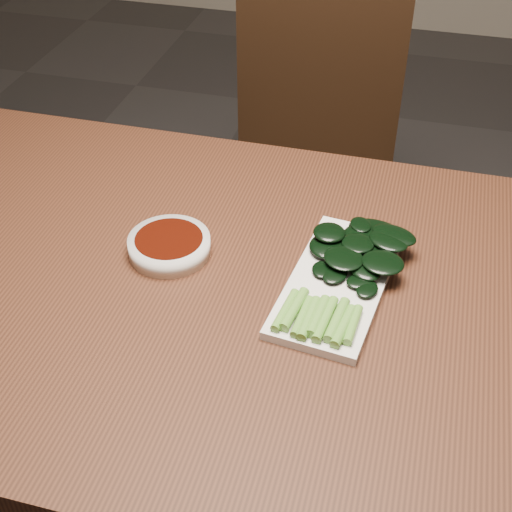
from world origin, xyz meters
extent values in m
cube|color=#402012|center=(0.00, 0.00, 0.73)|extent=(1.40, 0.80, 0.04)
cylinder|color=#402012|center=(-0.64, 0.34, 0.35)|extent=(0.05, 0.05, 0.71)
cube|color=black|center=(-0.08, 0.70, 0.43)|extent=(0.44, 0.44, 0.04)
cylinder|color=black|center=(-0.24, 0.51, 0.21)|extent=(0.04, 0.04, 0.41)
cylinder|color=black|center=(0.11, 0.53, 0.21)|extent=(0.04, 0.04, 0.41)
cylinder|color=black|center=(-0.26, 0.86, 0.21)|extent=(0.04, 0.04, 0.41)
cylinder|color=black|center=(0.09, 0.88, 0.21)|extent=(0.04, 0.04, 0.41)
cube|color=black|center=(-0.09, 0.88, 0.67)|extent=(0.41, 0.06, 0.44)
cylinder|color=silver|center=(-0.16, 0.04, 0.76)|extent=(0.13, 0.13, 0.03)
cylinder|color=#370D05|center=(-0.16, 0.04, 0.78)|extent=(0.10, 0.10, 0.00)
cube|color=silver|center=(0.10, 0.03, 0.76)|extent=(0.16, 0.30, 0.01)
cylinder|color=#65A237|center=(0.04, -0.06, 0.77)|extent=(0.02, 0.08, 0.01)
cylinder|color=#65A237|center=(0.05, -0.05, 0.77)|extent=(0.03, 0.08, 0.02)
cylinder|color=#65A237|center=(0.07, -0.06, 0.77)|extent=(0.02, 0.08, 0.01)
cylinder|color=#65A237|center=(0.08, -0.06, 0.77)|extent=(0.02, 0.08, 0.01)
cylinder|color=#65A237|center=(0.09, -0.06, 0.77)|extent=(0.02, 0.08, 0.02)
cylinder|color=#65A237|center=(0.10, -0.06, 0.77)|extent=(0.02, 0.08, 0.01)
cylinder|color=#65A237|center=(0.11, -0.06, 0.77)|extent=(0.02, 0.08, 0.01)
cylinder|color=#65A237|center=(0.12, -0.07, 0.77)|extent=(0.03, 0.08, 0.01)
cylinder|color=#65A237|center=(0.13, -0.06, 0.77)|extent=(0.02, 0.07, 0.01)
ellipsoid|color=black|center=(0.14, 0.08, 0.77)|extent=(0.05, 0.04, 0.01)
ellipsoid|color=black|center=(0.13, 0.08, 0.77)|extent=(0.06, 0.06, 0.01)
ellipsoid|color=black|center=(0.10, 0.06, 0.78)|extent=(0.08, 0.08, 0.01)
ellipsoid|color=black|center=(0.07, 0.10, 0.77)|extent=(0.06, 0.07, 0.01)
ellipsoid|color=black|center=(0.11, 0.13, 0.78)|extent=(0.05, 0.06, 0.01)
ellipsoid|color=black|center=(0.10, 0.12, 0.77)|extent=(0.07, 0.07, 0.01)
ellipsoid|color=black|center=(0.16, 0.12, 0.78)|extent=(0.08, 0.07, 0.01)
ellipsoid|color=black|center=(0.15, 0.13, 0.78)|extent=(0.07, 0.07, 0.01)
ellipsoid|color=black|center=(0.08, 0.10, 0.77)|extent=(0.05, 0.05, 0.01)
ellipsoid|color=black|center=(0.11, 0.15, 0.78)|extent=(0.05, 0.05, 0.01)
ellipsoid|color=black|center=(0.16, 0.07, 0.78)|extent=(0.07, 0.07, 0.01)
ellipsoid|color=black|center=(0.13, 0.15, 0.77)|extent=(0.04, 0.06, 0.01)
ellipsoid|color=black|center=(0.09, 0.10, 0.77)|extent=(0.09, 0.09, 0.01)
ellipsoid|color=black|center=(0.17, 0.13, 0.78)|extent=(0.08, 0.07, 0.01)
ellipsoid|color=black|center=(0.07, 0.11, 0.78)|extent=(0.06, 0.06, 0.01)
ellipsoid|color=black|center=(0.13, 0.05, 0.77)|extent=(0.07, 0.07, 0.01)
ellipsoid|color=black|center=(0.14, 0.11, 0.77)|extent=(0.06, 0.09, 0.01)
ellipsoid|color=black|center=(0.12, 0.10, 0.78)|extent=(0.06, 0.06, 0.01)
ellipsoid|color=black|center=(0.14, 0.15, 0.78)|extent=(0.10, 0.08, 0.01)
ellipsoid|color=black|center=(0.07, 0.04, 0.77)|extent=(0.04, 0.04, 0.01)
ellipsoid|color=black|center=(0.13, 0.03, 0.77)|extent=(0.05, 0.05, 0.01)
ellipsoid|color=black|center=(0.14, 0.02, 0.77)|extent=(0.04, 0.05, 0.01)
ellipsoid|color=black|center=(0.09, 0.04, 0.77)|extent=(0.05, 0.05, 0.01)
camera|label=1|loc=(0.18, -0.75, 1.44)|focal=50.00mm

